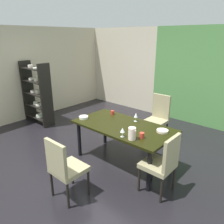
{
  "coord_description": "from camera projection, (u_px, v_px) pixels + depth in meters",
  "views": [
    {
      "loc": [
        2.97,
        -2.67,
        2.27
      ],
      "look_at": [
        0.3,
        0.37,
        0.85
      ],
      "focal_mm": 35.0,
      "sensor_mm": 36.0,
      "label": 1
    }
  ],
  "objects": [
    {
      "name": "ground_plane",
      "position": [
        90.0,
        153.0,
        4.5
      ],
      "size": [
        5.73,
        6.09,
        0.02
      ],
      "primitive_type": "cube",
      "color": "black"
    },
    {
      "name": "back_panel_interior",
      "position": [
        122.0,
        68.0,
        7.19
      ],
      "size": [
        2.55,
        0.1,
        2.52
      ],
      "primitive_type": "cube",
      "color": "beige",
      "rests_on": "ground_plane"
    },
    {
      "name": "garden_window_panel",
      "position": [
        212.0,
        79.0,
        5.4
      ],
      "size": [
        3.18,
        0.1,
        2.52
      ],
      "primitive_type": "cube",
      "color": "#508948",
      "rests_on": "ground_plane"
    },
    {
      "name": "left_interior_panel",
      "position": [
        16.0,
        76.0,
        5.83
      ],
      "size": [
        0.1,
        6.09,
        2.52
      ],
      "primitive_type": "cube",
      "color": "beige",
      "rests_on": "ground_plane"
    },
    {
      "name": "dining_table",
      "position": [
        123.0,
        130.0,
        3.92
      ],
      "size": [
        1.8,
        0.93,
        0.75
      ],
      "color": "black",
      "rests_on": "ground_plane"
    },
    {
      "name": "chair_head_far",
      "position": [
        158.0,
        116.0,
        4.91
      ],
      "size": [
        0.44,
        0.45,
        1.03
      ],
      "rotation": [
        0.0,
        0.0,
        3.14
      ],
      "color": "#978E68",
      "rests_on": "ground_plane"
    },
    {
      "name": "chair_head_near",
      "position": [
        64.0,
        166.0,
        3.06
      ],
      "size": [
        0.44,
        0.44,
        0.96
      ],
      "color": "#978E68",
      "rests_on": "ground_plane"
    },
    {
      "name": "chair_right_near",
      "position": [
        163.0,
        162.0,
        3.16
      ],
      "size": [
        0.44,
        0.44,
        0.97
      ],
      "rotation": [
        0.0,
        0.0,
        1.57
      ],
      "color": "#978E68",
      "rests_on": "ground_plane"
    },
    {
      "name": "display_shelf",
      "position": [
        37.0,
        93.0,
        5.78
      ],
      "size": [
        0.95,
        0.33,
        1.64
      ],
      "color": "black",
      "rests_on": "ground_plane"
    },
    {
      "name": "wine_glass_near_window",
      "position": [
        136.0,
        115.0,
        4.04
      ],
      "size": [
        0.07,
        0.07,
        0.17
      ],
      "color": "silver",
      "rests_on": "dining_table"
    },
    {
      "name": "wine_glass_north",
      "position": [
        122.0,
        130.0,
        3.42
      ],
      "size": [
        0.07,
        0.07,
        0.15
      ],
      "color": "silver",
      "rests_on": "dining_table"
    },
    {
      "name": "serving_bowl_center",
      "position": [
        162.0,
        131.0,
        3.62
      ],
      "size": [
        0.19,
        0.19,
        0.04
      ],
      "primitive_type": "cylinder",
      "color": "beige",
      "rests_on": "dining_table"
    },
    {
      "name": "serving_bowl_front",
      "position": [
        84.0,
        117.0,
        4.21
      ],
      "size": [
        0.17,
        0.17,
        0.05
      ],
      "primitive_type": "cylinder",
      "color": "white",
      "rests_on": "dining_table"
    },
    {
      "name": "cup_south",
      "position": [
        112.0,
        113.0,
        4.42
      ],
      "size": [
        0.07,
        0.07,
        0.08
      ],
      "primitive_type": "cylinder",
      "color": "#BA3327",
      "rests_on": "dining_table"
    },
    {
      "name": "cup_west",
      "position": [
        142.0,
        135.0,
        3.4
      ],
      "size": [
        0.08,
        0.08,
        0.09
      ],
      "primitive_type": "cylinder",
      "color": "#C43A29",
      "rests_on": "dining_table"
    },
    {
      "name": "pitcher_corner",
      "position": [
        132.0,
        133.0,
        3.34
      ],
      "size": [
        0.13,
        0.12,
        0.2
      ],
      "color": "#FEE3D1",
      "rests_on": "dining_table"
    }
  ]
}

